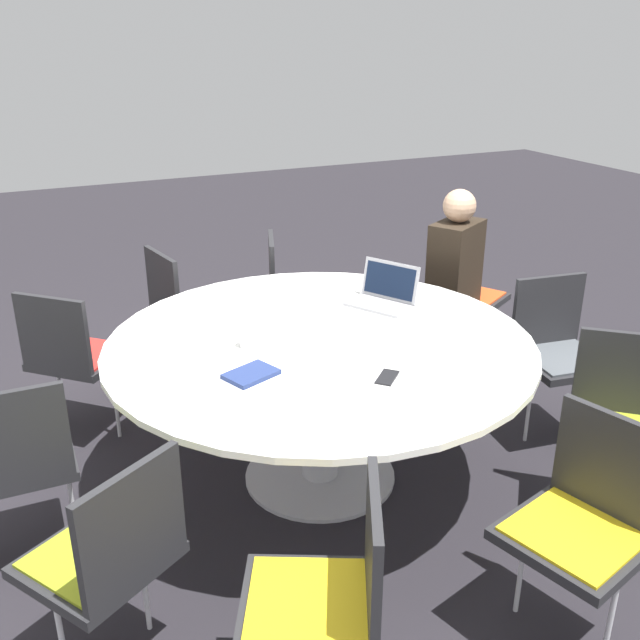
{
  "coord_description": "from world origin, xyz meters",
  "views": [
    {
      "loc": [
        -2.77,
        1.29,
        2.11
      ],
      "look_at": [
        0.0,
        0.0,
        0.86
      ],
      "focal_mm": 40.0,
      "sensor_mm": 36.0,
      "label": 1
    }
  ],
  "objects_px": {
    "chair_5": "(110,549)",
    "person_0": "(457,271)",
    "chair_9": "(558,344)",
    "chair_2": "(184,304)",
    "laptop": "(384,294)",
    "chair_4": "(16,455)",
    "handbag": "(136,368)",
    "cell_phone": "(387,377)",
    "chair_1": "(292,288)",
    "chair_6": "(330,591)",
    "spiral_notebook": "(251,374)",
    "chair_0": "(459,287)",
    "chair_8": "(622,416)",
    "chair_3": "(73,350)",
    "chair_7": "(586,514)",
    "coffee_cup": "(248,337)"
  },
  "relations": [
    {
      "from": "chair_1",
      "to": "spiral_notebook",
      "type": "bearing_deg",
      "value": -8.39
    },
    {
      "from": "chair_4",
      "to": "handbag",
      "type": "height_order",
      "value": "chair_4"
    },
    {
      "from": "chair_1",
      "to": "person_0",
      "type": "relative_size",
      "value": 0.71
    },
    {
      "from": "chair_8",
      "to": "spiral_notebook",
      "type": "distance_m",
      "value": 1.64
    },
    {
      "from": "person_0",
      "to": "spiral_notebook",
      "type": "xyz_separation_m",
      "value": [
        -0.9,
        1.67,
        0.05
      ]
    },
    {
      "from": "chair_6",
      "to": "cell_phone",
      "type": "distance_m",
      "value": 1.03
    },
    {
      "from": "chair_2",
      "to": "chair_9",
      "type": "height_order",
      "value": "same"
    },
    {
      "from": "chair_8",
      "to": "laptop",
      "type": "distance_m",
      "value": 1.29
    },
    {
      "from": "chair_3",
      "to": "chair_4",
      "type": "xyz_separation_m",
      "value": [
        -0.95,
        0.34,
        0.0
      ]
    },
    {
      "from": "chair_1",
      "to": "chair_9",
      "type": "relative_size",
      "value": 1.0
    },
    {
      "from": "chair_1",
      "to": "chair_7",
      "type": "bearing_deg",
      "value": 20.5
    },
    {
      "from": "chair_9",
      "to": "laptop",
      "type": "relative_size",
      "value": 2.21
    },
    {
      "from": "chair_9",
      "to": "laptop",
      "type": "bearing_deg",
      "value": -17.33
    },
    {
      "from": "chair_4",
      "to": "person_0",
      "type": "height_order",
      "value": "person_0"
    },
    {
      "from": "chair_3",
      "to": "laptop",
      "type": "height_order",
      "value": "laptop"
    },
    {
      "from": "chair_3",
      "to": "laptop",
      "type": "distance_m",
      "value": 1.68
    },
    {
      "from": "chair_4",
      "to": "chair_9",
      "type": "relative_size",
      "value": 1.0
    },
    {
      "from": "chair_4",
      "to": "coffee_cup",
      "type": "bearing_deg",
      "value": 7.23
    },
    {
      "from": "chair_6",
      "to": "spiral_notebook",
      "type": "relative_size",
      "value": 3.51
    },
    {
      "from": "chair_4",
      "to": "spiral_notebook",
      "type": "distance_m",
      "value": 0.99
    },
    {
      "from": "chair_1",
      "to": "handbag",
      "type": "height_order",
      "value": "chair_1"
    },
    {
      "from": "chair_5",
      "to": "person_0",
      "type": "relative_size",
      "value": 0.71
    },
    {
      "from": "chair_2",
      "to": "chair_4",
      "type": "height_order",
      "value": "same"
    },
    {
      "from": "chair_0",
      "to": "person_0",
      "type": "relative_size",
      "value": 0.71
    },
    {
      "from": "cell_phone",
      "to": "chair_7",
      "type": "bearing_deg",
      "value": -157.56
    },
    {
      "from": "chair_1",
      "to": "chair_5",
      "type": "height_order",
      "value": "same"
    },
    {
      "from": "coffee_cup",
      "to": "chair_0",
      "type": "bearing_deg",
      "value": -65.43
    },
    {
      "from": "chair_8",
      "to": "chair_9",
      "type": "distance_m",
      "value": 0.77
    },
    {
      "from": "chair_2",
      "to": "chair_5",
      "type": "height_order",
      "value": "same"
    },
    {
      "from": "chair_1",
      "to": "chair_2",
      "type": "bearing_deg",
      "value": -71.94
    },
    {
      "from": "chair_0",
      "to": "spiral_notebook",
      "type": "xyz_separation_m",
      "value": [
        -1.09,
        1.84,
        0.24
      ]
    },
    {
      "from": "chair_9",
      "to": "chair_2",
      "type": "bearing_deg",
      "value": -32.86
    },
    {
      "from": "spiral_notebook",
      "to": "cell_phone",
      "type": "height_order",
      "value": "spiral_notebook"
    },
    {
      "from": "chair_3",
      "to": "coffee_cup",
      "type": "distance_m",
      "value": 1.12
    },
    {
      "from": "person_0",
      "to": "laptop",
      "type": "height_order",
      "value": "person_0"
    },
    {
      "from": "chair_4",
      "to": "coffee_cup",
      "type": "relative_size",
      "value": 9.3
    },
    {
      "from": "chair_6",
      "to": "chair_5",
      "type": "bearing_deg",
      "value": 77.04
    },
    {
      "from": "chair_0",
      "to": "chair_9",
      "type": "distance_m",
      "value": 1.0
    },
    {
      "from": "chair_4",
      "to": "spiral_notebook",
      "type": "bearing_deg",
      "value": -9.51
    },
    {
      "from": "chair_4",
      "to": "chair_0",
      "type": "bearing_deg",
      "value": 18.87
    },
    {
      "from": "chair_2",
      "to": "chair_7",
      "type": "height_order",
      "value": "same"
    },
    {
      "from": "chair_6",
      "to": "cell_phone",
      "type": "xyz_separation_m",
      "value": [
        0.77,
        -0.64,
        0.23
      ]
    },
    {
      "from": "chair_1",
      "to": "cell_phone",
      "type": "distance_m",
      "value": 1.83
    },
    {
      "from": "chair_1",
      "to": "laptop",
      "type": "bearing_deg",
      "value": 25.67
    },
    {
      "from": "coffee_cup",
      "to": "cell_phone",
      "type": "bearing_deg",
      "value": -142.25
    },
    {
      "from": "chair_9",
      "to": "cell_phone",
      "type": "height_order",
      "value": "chair_9"
    },
    {
      "from": "chair_0",
      "to": "chair_9",
      "type": "xyz_separation_m",
      "value": [
        -1.0,
        0.06,
        0.0
      ]
    },
    {
      "from": "chair_5",
      "to": "chair_0",
      "type": "bearing_deg",
      "value": 1.02
    },
    {
      "from": "chair_1",
      "to": "laptop",
      "type": "relative_size",
      "value": 2.21
    },
    {
      "from": "chair_7",
      "to": "cell_phone",
      "type": "bearing_deg",
      "value": 7.09
    }
  ]
}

